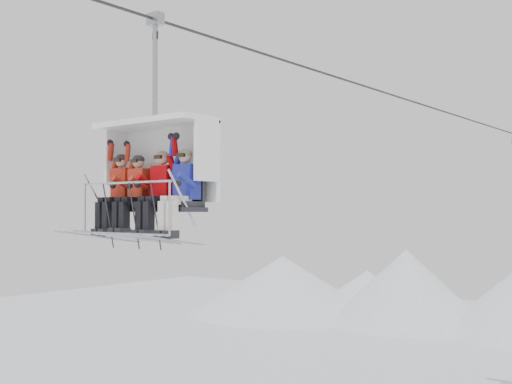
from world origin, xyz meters
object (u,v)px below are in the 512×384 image
Objects in this scene: skier_far_left at (118,191)px; skier_far_right at (182,189)px; skier_center_right at (159,190)px; skier_center_left at (135,191)px; chairlift_carrier at (160,165)px.

skier_far_left is 1.00× the size of skier_far_right.
skier_far_left is 1.08m from skier_center_right.
skier_center_left is 0.62m from skier_center_right.
skier_center_right reaches higher than skier_center_left.
skier_far_right is (0.56, 0.00, 0.00)m from skier_center_right.
chairlift_carrier is 0.63m from skier_center_right.
skier_center_left is at bearing -179.50° from skier_center_right.
chairlift_carrier is 1.02m from skier_far_right.
skier_center_left is at bearing -135.83° from chairlift_carrier.
chairlift_carrier reaches higher than skier_far_left.
skier_far_left is (-0.78, -0.30, -0.47)m from chairlift_carrier.
skier_center_left is at bearing -0.67° from skier_far_left.
skier_center_left is (-0.32, -0.31, -0.49)m from chairlift_carrier.
skier_far_left is at bearing 180.00° from skier_center_right.
skier_center_right is (0.62, 0.01, 0.02)m from skier_center_left.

